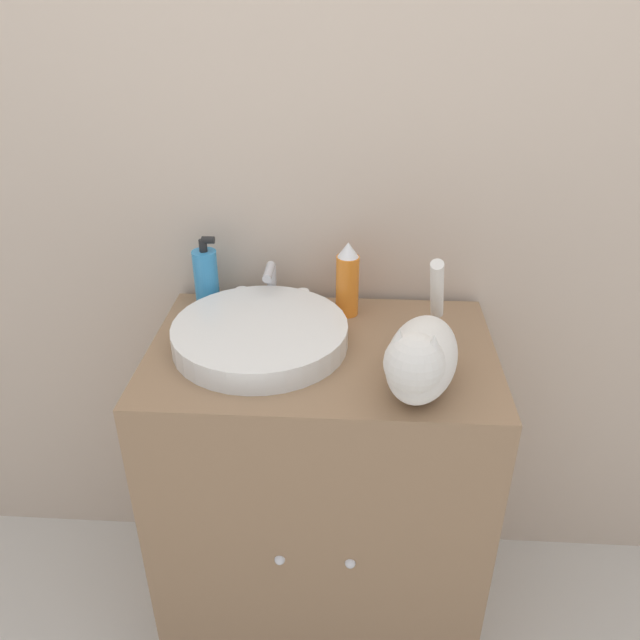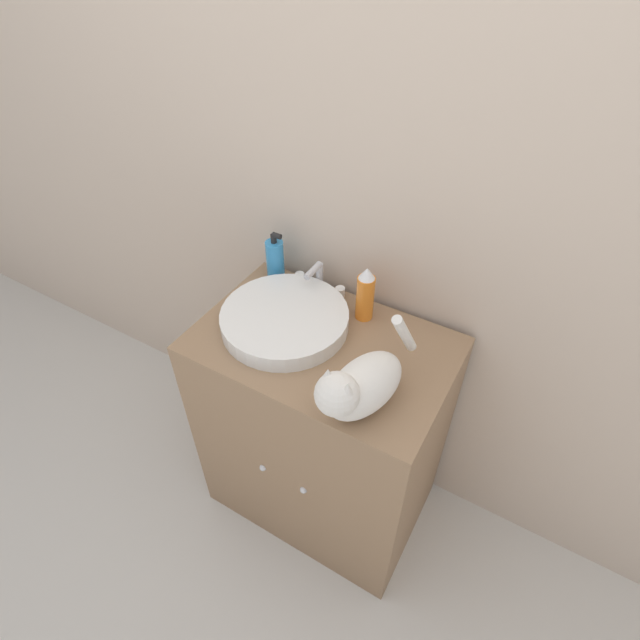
{
  "view_description": "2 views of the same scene",
  "coord_description": "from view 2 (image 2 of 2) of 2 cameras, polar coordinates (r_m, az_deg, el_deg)",
  "views": [
    {
      "loc": [
        0.07,
        -0.94,
        1.62
      ],
      "look_at": [
        -0.0,
        0.25,
        0.96
      ],
      "focal_mm": 35.0,
      "sensor_mm": 36.0,
      "label": 1
    },
    {
      "loc": [
        0.53,
        -0.67,
        1.93
      ],
      "look_at": [
        0.01,
        0.22,
        1.0
      ],
      "focal_mm": 28.0,
      "sensor_mm": 36.0,
      "label": 2
    }
  ],
  "objects": [
    {
      "name": "faucet",
      "position": [
        1.65,
        -0.21,
        4.73
      ],
      "size": [
        0.19,
        0.1,
        0.11
      ],
      "color": "silver",
      "rests_on": "vanity_cabinet"
    },
    {
      "name": "cat",
      "position": [
        1.27,
        4.56,
        -7.5
      ],
      "size": [
        0.19,
        0.38,
        0.24
      ],
      "rotation": [
        0.0,
        0.0,
        -1.82
      ],
      "color": "silver",
      "rests_on": "vanity_cabinet"
    },
    {
      "name": "vanity_cabinet",
      "position": [
        1.83,
        0.26,
        -12.46
      ],
      "size": [
        0.78,
        0.52,
        0.88
      ],
      "color": "#8C6B4C",
      "rests_on": "ground_plane"
    },
    {
      "name": "wall_back",
      "position": [
        1.49,
        6.28,
        14.68
      ],
      "size": [
        6.0,
        0.05,
        2.5
      ],
      "color": "#C6B29E",
      "rests_on": "ground_plane"
    },
    {
      "name": "sink_basin",
      "position": [
        1.53,
        -4.05,
        0.09
      ],
      "size": [
        0.39,
        0.39,
        0.05
      ],
      "color": "white",
      "rests_on": "vanity_cabinet"
    },
    {
      "name": "soap_bottle",
      "position": [
        1.7,
        -5.14,
        6.89
      ],
      "size": [
        0.06,
        0.06,
        0.18
      ],
      "color": "#338CCC",
      "rests_on": "vanity_cabinet"
    },
    {
      "name": "ground_plane",
      "position": [
        2.11,
        -3.53,
        -24.24
      ],
      "size": [
        8.0,
        8.0,
        0.0
      ],
      "primitive_type": "plane",
      "color": "beige"
    },
    {
      "name": "spray_bottle",
      "position": [
        1.53,
        5.2,
        2.97
      ],
      "size": [
        0.06,
        0.06,
        0.19
      ],
      "color": "orange",
      "rests_on": "vanity_cabinet"
    }
  ]
}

